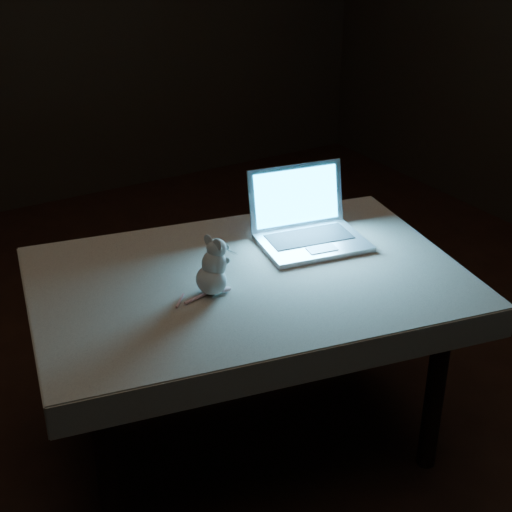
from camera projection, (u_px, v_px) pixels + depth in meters
floor at (245, 440)px, 2.64m from camera, size 5.00×5.00×0.00m
table at (249, 364)px, 2.49m from camera, size 1.37×1.02×0.66m
tablecloth at (257, 282)px, 2.39m from camera, size 1.58×1.35×0.10m
laptop at (314, 213)px, 2.46m from camera, size 0.40×0.36×0.24m
plush_mouse at (211, 266)px, 2.19m from camera, size 0.16×0.16×0.18m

